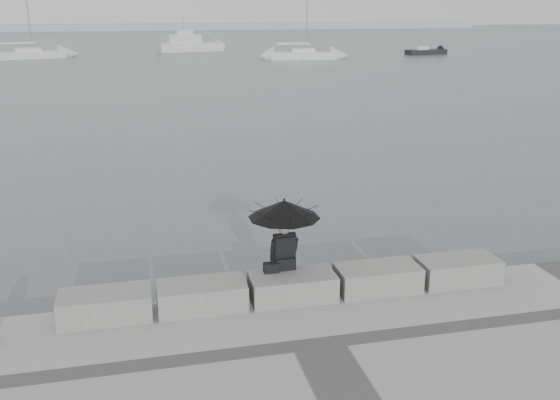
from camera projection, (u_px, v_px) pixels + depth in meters
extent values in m
plane|color=#4D4F52|center=(287.00, 312.00, 12.33)|extent=(360.00, 360.00, 0.00)
cube|color=slate|center=(105.00, 306.00, 10.96)|extent=(1.60, 0.80, 0.50)
cube|color=slate|center=(202.00, 296.00, 11.32)|extent=(1.60, 0.80, 0.50)
cube|color=slate|center=(292.00, 287.00, 11.69)|extent=(1.60, 0.80, 0.50)
cube|color=slate|center=(377.00, 278.00, 12.06)|extent=(1.60, 0.80, 0.50)
cube|color=slate|center=(457.00, 270.00, 12.43)|extent=(1.60, 0.80, 0.50)
sphere|color=#726056|center=(284.00, 229.00, 11.71)|extent=(0.21, 0.21, 0.21)
cylinder|color=black|center=(284.00, 226.00, 11.68)|extent=(0.02, 0.02, 1.00)
cone|color=black|center=(284.00, 209.00, 11.58)|extent=(1.36, 1.36, 0.33)
sphere|color=black|center=(284.00, 199.00, 11.53)|extent=(0.04, 0.04, 0.04)
cube|color=black|center=(271.00, 268.00, 11.70)|extent=(0.29, 0.16, 0.18)
cube|color=#9DA0A2|center=(140.00, 27.00, 156.23)|extent=(180.00, 6.00, 1.60)
cube|color=silver|center=(28.00, 56.00, 71.92)|extent=(8.47, 4.56, 0.90)
cube|color=silver|center=(27.00, 50.00, 71.74)|extent=(3.17, 2.33, 0.50)
cylinder|color=gray|center=(27.00, 44.00, 71.55)|extent=(4.42, 1.37, 0.10)
cube|color=silver|center=(303.00, 56.00, 71.15)|extent=(7.69, 3.14, 0.90)
cube|color=silver|center=(303.00, 51.00, 70.97)|extent=(2.77, 1.85, 0.50)
cylinder|color=gray|center=(303.00, 45.00, 70.78)|extent=(4.20, 0.52, 0.10)
cube|color=silver|center=(190.00, 48.00, 83.41)|extent=(9.04, 4.56, 1.20)
cube|color=silver|center=(190.00, 39.00, 83.08)|extent=(4.69, 3.06, 1.20)
cube|color=silver|center=(190.00, 32.00, 82.81)|extent=(2.45, 2.02, 0.60)
cylinder|color=gray|center=(189.00, 24.00, 82.49)|extent=(0.08, 0.08, 1.60)
cube|color=black|center=(426.00, 52.00, 78.37)|extent=(5.53, 2.45, 0.70)
cube|color=silver|center=(426.00, 48.00, 78.22)|extent=(1.78, 1.45, 0.50)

